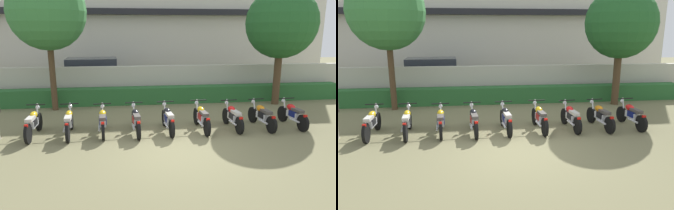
% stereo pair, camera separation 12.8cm
% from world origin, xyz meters
% --- Properties ---
extents(ground, '(60.00, 60.00, 0.00)m').
position_xyz_m(ground, '(0.00, 0.00, 0.00)').
color(ground, olive).
extents(building, '(24.00, 6.50, 8.49)m').
position_xyz_m(building, '(0.00, 14.99, 4.24)').
color(building, beige).
rests_on(building, ground).
extents(compound_wall, '(22.80, 0.30, 1.70)m').
position_xyz_m(compound_wall, '(0.00, 6.92, 0.85)').
color(compound_wall, '#BCB7A8').
rests_on(compound_wall, ground).
extents(hedge_row, '(18.24, 0.70, 0.78)m').
position_xyz_m(hedge_row, '(0.00, 6.22, 0.39)').
color(hedge_row, '#28602D').
rests_on(hedge_row, ground).
extents(parked_car, '(4.59, 2.28, 1.89)m').
position_xyz_m(parked_car, '(-3.13, 9.46, 0.94)').
color(parked_car, navy).
rests_on(parked_car, ground).
extents(tree_near_inspector, '(3.15, 3.15, 5.69)m').
position_xyz_m(tree_near_inspector, '(-4.50, 5.49, 4.10)').
color(tree_near_inspector, '#4C3823').
rests_on(tree_near_inspector, ground).
extents(tree_far_side, '(3.14, 3.14, 5.26)m').
position_xyz_m(tree_far_side, '(5.50, 5.31, 3.67)').
color(tree_far_side, '#4C3823').
rests_on(tree_far_side, ground).
extents(motorcycle_in_row_0, '(0.60, 1.96, 0.97)m').
position_xyz_m(motorcycle_in_row_0, '(-4.41, 1.90, 0.45)').
color(motorcycle_in_row_0, black).
rests_on(motorcycle_in_row_0, ground).
extents(motorcycle_in_row_1, '(0.60, 1.97, 0.97)m').
position_xyz_m(motorcycle_in_row_1, '(-3.28, 1.86, 0.45)').
color(motorcycle_in_row_1, black).
rests_on(motorcycle_in_row_1, ground).
extents(motorcycle_in_row_2, '(0.60, 1.80, 0.95)m').
position_xyz_m(motorcycle_in_row_2, '(-2.21, 1.86, 0.44)').
color(motorcycle_in_row_2, black).
rests_on(motorcycle_in_row_2, ground).
extents(motorcycle_in_row_3, '(0.60, 1.94, 0.96)m').
position_xyz_m(motorcycle_in_row_3, '(-1.12, 1.83, 0.45)').
color(motorcycle_in_row_3, black).
rests_on(motorcycle_in_row_3, ground).
extents(motorcycle_in_row_4, '(0.60, 1.89, 0.95)m').
position_xyz_m(motorcycle_in_row_4, '(-0.04, 1.86, 0.44)').
color(motorcycle_in_row_4, black).
rests_on(motorcycle_in_row_4, ground).
extents(motorcycle_in_row_5, '(0.60, 1.94, 0.96)m').
position_xyz_m(motorcycle_in_row_5, '(1.13, 1.88, 0.45)').
color(motorcycle_in_row_5, black).
rests_on(motorcycle_in_row_5, ground).
extents(motorcycle_in_row_6, '(0.60, 1.80, 0.95)m').
position_xyz_m(motorcycle_in_row_6, '(2.24, 1.87, 0.44)').
color(motorcycle_in_row_6, black).
rests_on(motorcycle_in_row_6, ground).
extents(motorcycle_in_row_7, '(0.60, 1.91, 0.95)m').
position_xyz_m(motorcycle_in_row_7, '(3.30, 1.86, 0.44)').
color(motorcycle_in_row_7, black).
rests_on(motorcycle_in_row_7, ground).
extents(motorcycle_in_row_8, '(0.60, 1.85, 0.95)m').
position_xyz_m(motorcycle_in_row_8, '(4.45, 1.86, 0.44)').
color(motorcycle_in_row_8, black).
rests_on(motorcycle_in_row_8, ground).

